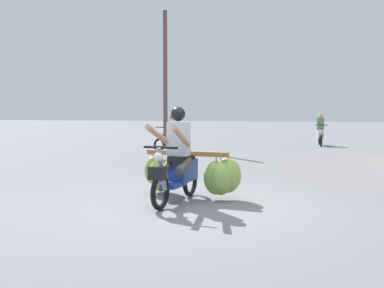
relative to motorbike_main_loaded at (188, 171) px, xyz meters
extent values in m
plane|color=slate|center=(0.26, -0.65, -0.49)|extent=(120.00, 120.00, 0.00)
torus|color=black|center=(-0.17, -0.98, -0.21)|extent=(0.15, 0.57, 0.56)
torus|color=black|center=(-0.02, 0.22, -0.21)|extent=(0.15, 0.57, 0.56)
cube|color=navy|center=(-0.11, -0.48, -0.17)|extent=(0.31, 0.59, 0.08)
cube|color=navy|center=(-0.06, -0.08, 0.01)|extent=(0.36, 0.67, 0.36)
cube|color=black|center=(-0.07, -0.16, 0.23)|extent=(0.33, 0.63, 0.10)
cylinder|color=gray|center=(-0.16, -0.92, 0.13)|extent=(0.10, 0.29, 0.69)
cylinder|color=black|center=(-0.16, -0.96, 0.47)|extent=(0.56, 0.11, 0.04)
sphere|color=silver|center=(-0.17, -1.03, 0.33)|extent=(0.14, 0.14, 0.14)
cube|color=black|center=(-0.18, -1.07, 0.09)|extent=(0.26, 0.19, 0.20)
cube|color=navy|center=(-0.17, -0.98, 0.09)|extent=(0.13, 0.29, 0.04)
cube|color=olive|center=(-0.04, 0.07, 0.29)|extent=(1.50, 0.28, 0.08)
cube|color=olive|center=(-0.02, 0.25, 0.26)|extent=(1.35, 0.24, 0.06)
ellipsoid|color=#89AC4C|center=(0.60, -0.09, -0.11)|extent=(0.38, 0.35, 0.54)
cylinder|color=#998459|center=(0.60, -0.09, 0.22)|extent=(0.02, 0.02, 0.17)
ellipsoid|color=#8DB150|center=(-0.56, 0.15, -0.07)|extent=(0.45, 0.42, 0.52)
cylinder|color=#998459|center=(-0.56, 0.15, 0.23)|extent=(0.02, 0.02, 0.14)
ellipsoid|color=#8AAE4D|center=(0.67, 0.08, -0.07)|extent=(0.53, 0.49, 0.60)
cylinder|color=#998459|center=(0.67, 0.08, 0.25)|extent=(0.02, 0.02, 0.10)
ellipsoid|color=#7FA342|center=(-0.63, 0.42, -0.15)|extent=(0.54, 0.51, 0.64)
cylinder|color=#998459|center=(-0.63, 0.42, 0.22)|extent=(0.02, 0.02, 0.17)
ellipsoid|color=#7B9F3E|center=(-0.72, 0.25, -0.05)|extent=(0.39, 0.37, 0.50)
cylinder|color=#998459|center=(-0.72, 0.25, 0.24)|extent=(0.02, 0.02, 0.13)
ellipsoid|color=#86AA49|center=(0.49, 0.02, -0.10)|extent=(0.45, 0.41, 0.58)
cylinder|color=#998459|center=(0.49, 0.02, 0.23)|extent=(0.02, 0.02, 0.15)
cube|color=#B2B7C6|center=(-0.08, -0.28, 0.56)|extent=(0.36, 0.26, 0.56)
sphere|color=black|center=(-0.08, -0.30, 0.97)|extent=(0.24, 0.24, 0.24)
cylinder|color=tan|center=(0.07, -0.64, 0.63)|extent=(0.12, 0.72, 0.39)
cylinder|color=tan|center=(-0.32, -0.59, 0.63)|extent=(0.23, 0.72, 0.39)
cylinder|color=#4C4238|center=(0.04, -0.42, 0.13)|extent=(0.18, 0.45, 0.27)
cylinder|color=#4C4238|center=(-0.24, -0.38, 0.13)|extent=(0.18, 0.45, 0.27)
torus|color=black|center=(2.47, 12.40, -0.23)|extent=(0.10, 0.52, 0.52)
torus|color=black|center=(2.42, 13.50, -0.23)|extent=(0.10, 0.52, 0.52)
cube|color=silver|center=(2.44, 13.05, 0.01)|extent=(0.28, 0.91, 0.32)
cylinder|color=black|center=(2.46, 12.45, 0.43)|extent=(0.50, 0.06, 0.04)
cube|color=#4C7F51|center=(2.44, 13.07, 0.46)|extent=(0.31, 0.21, 0.52)
sphere|color=tan|center=(2.44, 13.05, 0.81)|extent=(0.20, 0.20, 0.20)
torus|color=black|center=(-3.36, 8.14, -0.23)|extent=(0.32, 0.49, 0.52)
torus|color=black|center=(-2.82, 9.10, -0.23)|extent=(0.32, 0.49, 0.52)
cube|color=red|center=(-3.04, 8.71, 0.01)|extent=(0.65, 0.90, 0.32)
cylinder|color=black|center=(-3.34, 8.19, 0.43)|extent=(0.45, 0.28, 0.04)
cube|color=silver|center=(-3.03, 8.73, 0.46)|extent=(0.36, 0.32, 0.52)
sphere|color=#9E7051|center=(-3.04, 8.71, 0.81)|extent=(0.20, 0.20, 0.20)
cylinder|color=brown|center=(-3.84, 10.31, 2.33)|extent=(0.18, 0.18, 5.64)
camera|label=1|loc=(2.02, -7.28, 1.02)|focal=41.50mm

